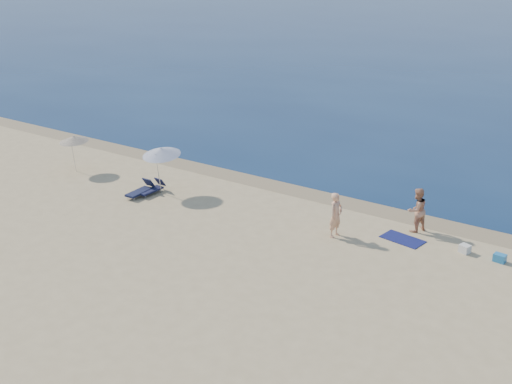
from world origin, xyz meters
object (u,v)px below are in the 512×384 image
Objects in this scene: person_right at (417,210)px; umbrella_near at (161,152)px; blue_cooler at (500,258)px; person_left at (336,215)px.

umbrella_near reaches higher than person_right.
umbrella_near is at bearing -50.96° from person_right.
person_right is at bearing 11.15° from umbrella_near.
umbrella_near is at bearing -166.19° from blue_cooler.
blue_cooler is at bearing -70.15° from person_left.
umbrella_near is (-15.58, -1.68, 1.92)m from blue_cooler.
blue_cooler is (3.72, -0.88, -0.80)m from person_right.
blue_cooler is 0.19× the size of umbrella_near.
person_right is 4.30× the size of blue_cooler.
person_left is 3.50m from person_right.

